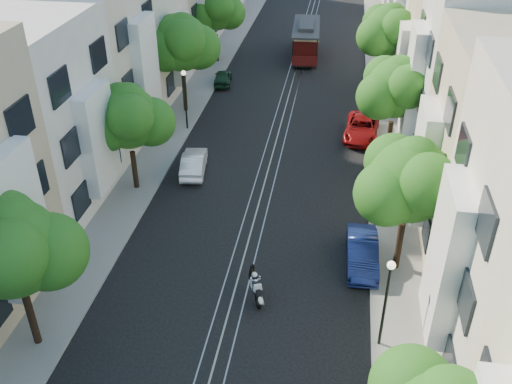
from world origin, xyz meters
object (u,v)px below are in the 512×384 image
at_px(cable_car, 306,38).
at_px(parked_car_w_far, 223,78).
at_px(tree_e_b, 411,183).
at_px(sportbike_rider, 256,285).
at_px(tree_w_d, 216,10).
at_px(tree_e_d, 390,31).
at_px(parked_car_e_mid, 362,253).
at_px(lamp_west, 185,91).
at_px(parked_car_w_mid, 194,163).
at_px(tree_e_c, 397,90).
at_px(tree_w_b, 129,119).
at_px(lamp_east, 387,292).
at_px(parked_car_e_far, 362,128).
at_px(tree_w_c, 182,44).

xyz_separation_m(cable_car, parked_car_w_far, (-6.10, -7.94, -1.14)).
xyz_separation_m(tree_e_b, sportbike_rider, (-6.25, -3.06, -3.96)).
relative_size(tree_e_b, tree_w_d, 1.03).
height_order(tree_e_b, tree_e_d, tree_e_d).
xyz_separation_m(tree_e_b, parked_car_e_mid, (-1.66, 0.12, -4.07)).
relative_size(sportbike_rider, cable_car, 0.24).
distance_m(tree_e_d, lamp_west, 16.39).
xyz_separation_m(tree_w_d, parked_car_w_mid, (2.74, -19.56, -3.97)).
distance_m(tree_e_c, tree_e_d, 11.00).
xyz_separation_m(tree_e_b, parked_car_w_far, (-12.86, 21.79, -4.16)).
relative_size(tree_e_c, tree_w_b, 1.04).
bearing_deg(lamp_east, cable_car, 99.49).
height_order(tree_w_b, parked_car_e_far, tree_w_b).
distance_m(lamp_west, parked_car_e_mid, 17.69).
relative_size(tree_w_b, parked_car_e_mid, 1.55).
distance_m(tree_w_d, parked_car_e_far, 18.76).
height_order(tree_e_c, parked_car_e_far, tree_e_c).
relative_size(tree_w_b, cable_car, 0.82).
height_order(tree_w_d, parked_car_e_far, tree_w_d).
xyz_separation_m(tree_e_c, sportbike_rider, (-6.25, -14.06, -3.83)).
bearing_deg(lamp_east, tree_e_c, 86.56).
bearing_deg(tree_w_d, tree_e_c, -48.01).
relative_size(tree_e_d, tree_w_b, 1.09).
bearing_deg(tree_w_d, tree_e_b, -61.93).
bearing_deg(parked_car_w_far, cable_car, -134.66).
relative_size(tree_e_d, parked_car_w_far, 2.05).
height_order(tree_w_b, lamp_east, tree_w_b).
bearing_deg(parked_car_e_far, tree_w_b, -140.43).
bearing_deg(tree_e_d, tree_w_b, -130.27).
bearing_deg(tree_e_d, tree_w_c, -157.38).
bearing_deg(tree_w_b, parked_car_w_far, 84.76).
bearing_deg(lamp_west, tree_w_d, 93.44).
bearing_deg(parked_car_w_far, tree_w_b, 77.63).
xyz_separation_m(lamp_west, parked_car_w_far, (0.70, 8.77, -2.27)).
bearing_deg(tree_w_d, lamp_west, -86.56).
bearing_deg(parked_car_e_mid, lamp_west, 130.62).
distance_m(tree_e_b, sportbike_rider, 8.01).
relative_size(tree_e_c, tree_w_c, 0.92).
height_order(tree_e_d, tree_w_b, tree_e_d).
distance_m(parked_car_w_mid, parked_car_w_far, 14.41).
bearing_deg(parked_car_e_mid, sportbike_rider, -147.39).
bearing_deg(tree_w_c, tree_w_d, 90.00).
bearing_deg(parked_car_e_mid, tree_e_c, 79.28).
bearing_deg(parked_car_e_mid, lamp_east, -84.22).
relative_size(tree_e_b, tree_w_c, 0.94).
bearing_deg(tree_e_b, tree_e_d, 90.00).
distance_m(tree_w_b, tree_w_d, 22.00).
relative_size(tree_e_d, tree_w_c, 0.97).
bearing_deg(tree_e_d, tree_e_c, -90.00).
distance_m(tree_w_b, lamp_west, 8.22).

